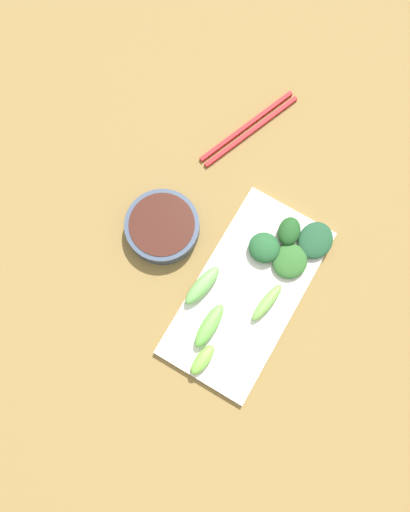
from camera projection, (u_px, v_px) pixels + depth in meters
The scene contains 12 objects.
tabletop at pixel (213, 259), 0.98m from camera, with size 2.10×2.10×0.02m, color olive.
sauce_bowl at pixel (164, 225), 0.97m from camera, with size 0.14×0.14×0.03m.
serving_plate at pixel (247, 292), 0.95m from camera, with size 0.18×0.36×0.01m, color silver.
broccoli_stalk_0 at pixel (203, 360), 0.91m from camera, with size 0.02×0.06×0.02m, color #73B742.
broccoli_leafy_1 at pixel (264, 248), 0.95m from camera, with size 0.06×0.06×0.03m, color #20522B.
broccoli_stalk_2 at pixel (202, 286), 0.94m from camera, with size 0.03×0.09×0.03m, color #6AAC56.
broccoli_leafy_3 at pixel (316, 240), 0.96m from camera, with size 0.06×0.07×0.02m, color #1C462A.
broccoli_stalk_4 at pixel (267, 303), 0.93m from camera, with size 0.02×0.08×0.02m, color #72AB4B.
broccoli_stalk_5 at pixel (209, 326), 0.92m from camera, with size 0.03×0.09×0.03m, color #67B248.
broccoli_leafy_6 at pixel (290, 261), 0.95m from camera, with size 0.06×0.07×0.02m, color #2B5C26.
broccoli_leafy_7 at pixel (289, 231), 0.96m from camera, with size 0.04×0.06×0.03m, color #1C481D.
chopsticks at pixel (249, 129), 1.03m from camera, with size 0.10×0.22×0.01m.
Camera 1 is at (0.09, -0.19, 0.97)m, focal length 36.79 mm.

